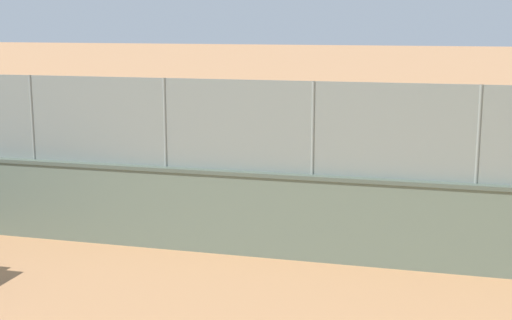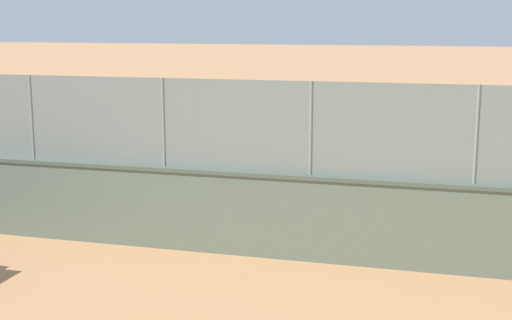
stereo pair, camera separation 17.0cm
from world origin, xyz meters
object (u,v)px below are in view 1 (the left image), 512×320
(spare_ball_by_wall, at_px, (85,210))
(player_crossing_court, at_px, (337,152))
(courtside_bench, at_px, (157,200))
(sports_ball, at_px, (134,151))
(player_at_service_line, at_px, (192,159))

(spare_ball_by_wall, bearing_deg, player_crossing_court, -137.73)
(player_crossing_court, relative_size, courtside_bench, 1.02)
(sports_ball, bearing_deg, spare_ball_by_wall, 14.22)
(player_crossing_court, bearing_deg, spare_ball_by_wall, 42.27)
(player_crossing_court, distance_m, spare_ball_by_wall, 7.26)
(player_crossing_court, bearing_deg, sports_ball, 47.83)
(player_at_service_line, distance_m, courtside_bench, 2.38)
(player_at_service_line, bearing_deg, player_crossing_court, -142.92)
(player_at_service_line, bearing_deg, courtside_bench, 90.80)
(player_at_service_line, height_order, player_crossing_court, player_at_service_line)
(player_at_service_line, bearing_deg, spare_ball_by_wall, 49.72)
(player_at_service_line, relative_size, player_crossing_court, 1.04)
(player_at_service_line, xyz_separation_m, sports_ball, (0.70, 1.96, 0.54))
(player_at_service_line, relative_size, sports_ball, 13.32)
(player_at_service_line, xyz_separation_m, courtside_bench, (-0.03, 2.31, -0.56))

